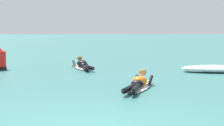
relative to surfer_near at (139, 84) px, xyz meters
The scene contains 4 objects.
ground_plane 6.04m from the surfer_near, 98.72° to the left, with size 120.00×120.00×0.00m, color #387A75.
surfer_near is the anchor object (origin of this frame).
surfer_far 5.12m from the surfer_near, 111.61° to the left, with size 1.12×2.41×0.55m.
whitewater_front 4.78m from the surfer_near, 48.79° to the left, with size 2.62×1.31×0.26m.
Camera 1 is at (0.11, -6.00, 1.72)m, focal length 59.39 mm.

